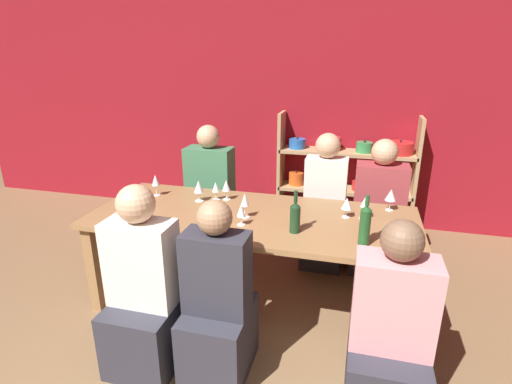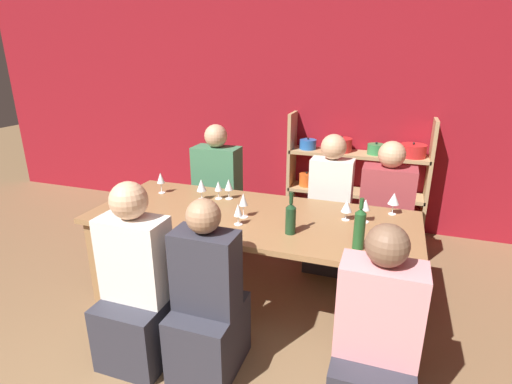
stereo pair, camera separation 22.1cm
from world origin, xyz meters
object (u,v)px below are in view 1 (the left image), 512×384
Objects in this scene: wine_glass_red_b at (391,195)px; wine_glass_white_d at (365,203)px; shelf_unit at (343,183)px; person_far_a at (211,204)px; wine_bottle_green at (295,216)px; person_near_c at (218,312)px; wine_glass_red_d at (156,181)px; wine_bottle_dark at (365,225)px; wine_glass_red_e at (245,201)px; wine_glass_white_a at (120,199)px; person_far_c at (377,222)px; person_far_b at (324,216)px; wine_glass_red_c at (241,211)px; wine_glass_red_a at (199,187)px; person_near_b at (146,301)px; dining_table at (253,225)px; wine_glass_white_c at (216,188)px; wine_glass_empty_a at (226,186)px; person_near_a at (388,345)px; wine_glass_white_b at (347,204)px.

wine_glass_white_d is (-0.19, -0.22, 0.00)m from wine_glass_red_b.
shelf_unit is 1.18× the size of person_far_a.
wine_glass_white_d reaches higher than wine_glass_red_b.
wine_bottle_green is 0.79m from person_near_c.
person_far_a is at bearing 112.28° from person_near_c.
shelf_unit reaches higher than wine_glass_red_d.
wine_bottle_green is 0.58m from wine_glass_white_d.
wine_glass_red_e is (-0.85, 0.23, -0.01)m from wine_bottle_dark.
wine_glass_red_d is (0.06, 0.44, 0.01)m from wine_glass_white_a.
wine_bottle_dark reaches higher than wine_bottle_green.
wine_glass_white_d reaches higher than wine_glass_white_a.
person_far_b is at bearing 7.85° from person_far_c.
wine_glass_white_a is 0.94m from wine_glass_red_c.
wine_glass_red_a is 0.15× the size of person_near_b.
wine_bottle_dark is (0.80, -0.29, 0.22)m from dining_table.
wine_glass_red_e is 0.96m from person_near_b.
shelf_unit reaches higher than person_far_b.
wine_bottle_dark is at bearing -2.17° from wine_glass_white_a.
wine_glass_white_c is at bearing 138.39° from wine_glass_red_e.
wine_glass_white_c is 0.83× the size of wine_glass_red_d.
person_near_c is at bearing 4.41° from person_near_b.
wine_glass_white_c is at bearing 27.13° from wine_glass_red_a.
wine_glass_white_d reaches higher than dining_table.
wine_bottle_green is 0.26× the size of person_near_c.
wine_glass_white_a is 1.18m from person_far_a.
dining_table is 2.14× the size of person_near_c.
wine_glass_white_c is at bearing -162.28° from wine_glass_empty_a.
dining_table is at bearing 81.01° from wine_glass_red_c.
wine_glass_white_c is 0.81× the size of wine_glass_red_e.
person_far_c is (1.44, 0.66, -0.42)m from wine_glass_red_a.
wine_bottle_green is at bearing 35.56° from person_near_b.
person_near_a is (0.61, -0.58, -0.44)m from wine_bottle_green.
person_near_b is 1.83m from person_far_b.
dining_table is at bearing -32.66° from wine_glass_white_c.
wine_glass_red_b is at bearing 20.23° from dining_table.
person_far_a is (-0.37, 0.57, -0.41)m from wine_glass_empty_a.
wine_glass_empty_a is 0.79m from person_far_a.
wine_bottle_dark is 0.29× the size of person_near_a.
wine_glass_red_a reaches higher than wine_glass_red_c.
person_far_a is at bearing 69.08° from wine_glass_red_d.
wine_glass_red_a is 0.52m from wine_glass_red_e.
wine_glass_white_b is 1.56m from person_far_a.
person_far_a reaches higher than wine_glass_red_b.
wine_glass_empty_a is 1.00m from person_far_b.
person_far_a is (-0.62, 0.89, -0.42)m from wine_glass_red_e.
wine_glass_white_c is 0.45m from wine_glass_red_e.
person_near_a is (0.16, -0.94, -0.45)m from wine_glass_white_d.
wine_glass_red_b is (0.64, 0.58, 0.01)m from wine_bottle_green.
person_near_b is 2.16m from person_far_c.
wine_glass_red_d is (-0.61, -0.06, 0.01)m from wine_glass_empty_a.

